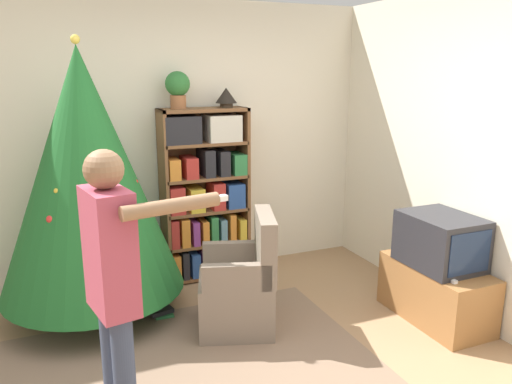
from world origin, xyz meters
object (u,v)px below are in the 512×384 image
television (441,241)px  armchair (241,289)px  standing_person (114,283)px  potted_plant (178,87)px  table_lamp (226,96)px  bookshelf (205,194)px  christmas_tree (86,173)px

television → armchair: 1.60m
television → standing_person: standing_person is taller
potted_plant → table_lamp: size_ratio=1.65×
standing_person → potted_plant: potted_plant is taller
bookshelf → christmas_tree: (-1.07, -0.38, 0.36)m
potted_plant → standing_person: bearing=-112.9°
standing_person → potted_plant: (0.87, 2.07, 0.86)m
bookshelf → television: bookshelf is taller
bookshelf → potted_plant: 1.02m
television → christmas_tree: (-2.51, 1.18, 0.52)m
christmas_tree → potted_plant: size_ratio=6.75×
television → standing_person: (-2.53, -0.49, 0.29)m
potted_plant → table_lamp: (0.45, 0.00, -0.09)m
table_lamp → bookshelf: bearing=-177.6°
armchair → potted_plant: potted_plant is taller
bookshelf → armchair: bearing=-92.7°
christmas_tree → armchair: christmas_tree is taller
armchair → potted_plant: bearing=-153.0°
armchair → standing_person: size_ratio=0.57×
armchair → television: bearing=89.9°
christmas_tree → table_lamp: christmas_tree is taller
christmas_tree → standing_person: 1.69m
table_lamp → standing_person: bearing=-122.6°
standing_person → table_lamp: table_lamp is taller
television → standing_person: bearing=-168.9°
armchair → potted_plant: 1.86m
bookshelf → table_lamp: size_ratio=8.15×
bookshelf → armchair: (-0.05, -1.07, -0.50)m
bookshelf → television: (1.44, -1.57, -0.15)m
television → potted_plant: potted_plant is taller
armchair → table_lamp: 1.80m
armchair → standing_person: 1.57m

